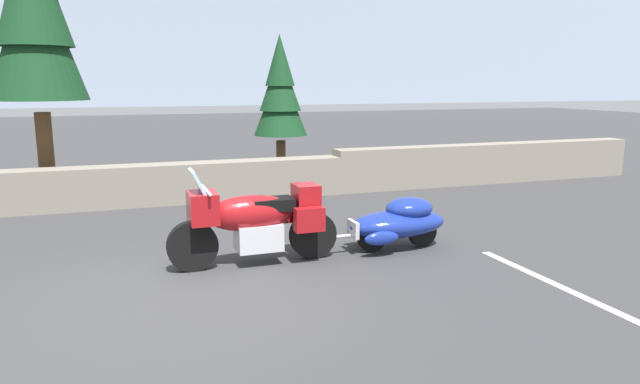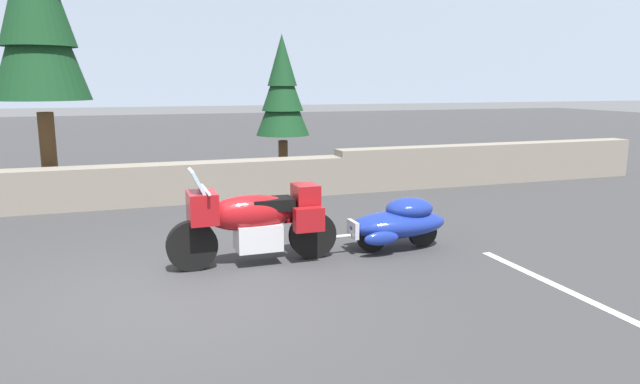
# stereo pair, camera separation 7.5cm
# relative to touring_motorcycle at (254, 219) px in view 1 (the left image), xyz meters

# --- Properties ---
(ground_plane) EXTENTS (80.00, 80.00, 0.00)m
(ground_plane) POSITION_rel_touring_motorcycle_xyz_m (-1.12, -0.88, -0.62)
(ground_plane) COLOR #38383A
(stone_guard_wall) EXTENTS (24.00, 0.60, 0.95)m
(stone_guard_wall) POSITION_rel_touring_motorcycle_xyz_m (-0.61, 4.46, -0.19)
(stone_guard_wall) COLOR gray
(stone_guard_wall) RESTS_ON ground
(distant_ridgeline) EXTENTS (240.00, 80.00, 16.00)m
(distant_ridgeline) POSITION_rel_touring_motorcycle_xyz_m (-1.12, 94.47, 7.38)
(distant_ridgeline) COLOR #99A8BF
(distant_ridgeline) RESTS_ON ground
(touring_motorcycle) EXTENTS (2.31, 0.76, 1.33)m
(touring_motorcycle) POSITION_rel_touring_motorcycle_xyz_m (0.00, 0.00, 0.00)
(touring_motorcycle) COLOR black
(touring_motorcycle) RESTS_ON ground
(car_shaped_trailer) EXTENTS (2.20, 0.78, 0.76)m
(car_shaped_trailer) POSITION_rel_touring_motorcycle_xyz_m (2.16, 0.02, -0.21)
(car_shaped_trailer) COLOR black
(car_shaped_trailer) RESTS_ON ground
(pine_tree_tall) EXTENTS (1.86, 1.86, 6.32)m
(pine_tree_tall) POSITION_rel_touring_motorcycle_xyz_m (-3.06, 5.56, 3.34)
(pine_tree_tall) COLOR brown
(pine_tree_tall) RESTS_ON ground
(pine_tree_secondary) EXTENTS (1.29, 1.29, 3.55)m
(pine_tree_secondary) POSITION_rel_touring_motorcycle_xyz_m (2.09, 6.18, 1.60)
(pine_tree_secondary) COLOR brown
(pine_tree_secondary) RESTS_ON ground
(parking_stripe_marker) EXTENTS (0.12, 3.60, 0.01)m
(parking_stripe_marker) POSITION_rel_touring_motorcycle_xyz_m (3.27, -2.38, -0.62)
(parking_stripe_marker) COLOR silver
(parking_stripe_marker) RESTS_ON ground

